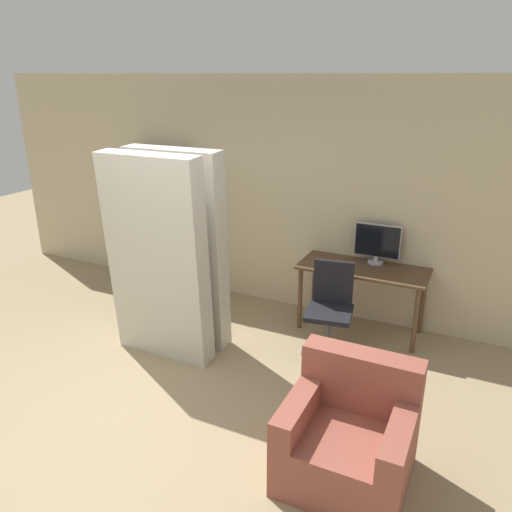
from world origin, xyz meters
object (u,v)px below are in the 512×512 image
object	(u,v)px
bookshelf	(159,220)
monitor	(377,242)
armchair	(349,435)
mattress_far	(179,249)
office_chair	(329,318)
mattress_near	(158,261)

from	to	relation	value
bookshelf	monitor	bearing A→B (deg)	-0.02
monitor	armchair	world-z (taller)	monitor
monitor	mattress_far	xyz separation A→B (m)	(-1.74, -1.20, 0.04)
office_chair	mattress_near	size ratio (longest dim) A/B	0.47
bookshelf	armchair	xyz separation A→B (m)	(3.27, -2.32, -0.56)
monitor	mattress_near	world-z (taller)	mattress_near
mattress_near	mattress_far	xyz separation A→B (m)	(0.00, 0.36, -0.00)
bookshelf	mattress_near	size ratio (longest dim) A/B	0.88
armchair	mattress_near	bearing A→B (deg)	160.51
monitor	bookshelf	bearing A→B (deg)	179.98
mattress_near	armchair	bearing A→B (deg)	-19.49
mattress_far	bookshelf	bearing A→B (deg)	133.40
mattress_near	bookshelf	bearing A→B (deg)	126.07
mattress_far	armchair	size ratio (longest dim) A/B	2.40
office_chair	bookshelf	world-z (taller)	bookshelf
bookshelf	mattress_near	world-z (taller)	mattress_near
office_chair	armchair	distance (m)	1.63
office_chair	monitor	bearing A→B (deg)	73.57
monitor	bookshelf	world-z (taller)	bookshelf
mattress_near	mattress_far	world-z (taller)	mattress_near
mattress_far	monitor	bearing A→B (deg)	34.72
armchair	office_chair	bearing A→B (deg)	112.88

